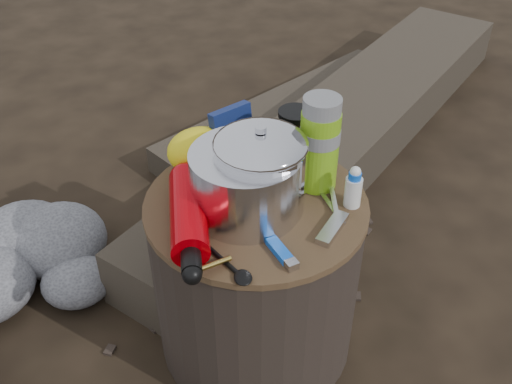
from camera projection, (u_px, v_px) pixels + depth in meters
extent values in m
plane|color=black|center=(256.00, 335.00, 1.58)|extent=(60.00, 60.00, 0.00)
cylinder|color=black|center=(256.00, 275.00, 1.44)|extent=(0.49, 0.49, 0.45)
cube|color=#312A21|center=(349.00, 127.00, 2.24)|extent=(1.88, 1.71, 0.18)
cube|color=#312A21|center=(285.00, 112.00, 2.41)|extent=(1.15, 0.79, 0.10)
cylinder|color=silver|center=(246.00, 182.00, 1.24)|extent=(0.23, 0.23, 0.14)
cylinder|color=silver|center=(260.00, 171.00, 1.23)|extent=(0.19, 0.19, 0.19)
cylinder|color=#6BA515|center=(319.00, 144.00, 1.29)|extent=(0.09, 0.09, 0.22)
cylinder|color=black|center=(295.00, 134.00, 1.41)|extent=(0.08, 0.08, 0.12)
ellipsoid|color=yellow|center=(201.00, 151.00, 1.37)|extent=(0.15, 0.13, 0.11)
cube|color=#0F1D52|center=(232.00, 135.00, 1.40)|extent=(0.11, 0.07, 0.13)
cube|color=blue|center=(280.00, 250.00, 1.17)|extent=(0.05, 0.10, 0.02)
cube|color=#B6B6BB|center=(332.00, 228.00, 1.22)|extent=(0.09, 0.10, 0.01)
cylinder|color=silver|center=(353.00, 189.00, 1.27)|extent=(0.04, 0.04, 0.09)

